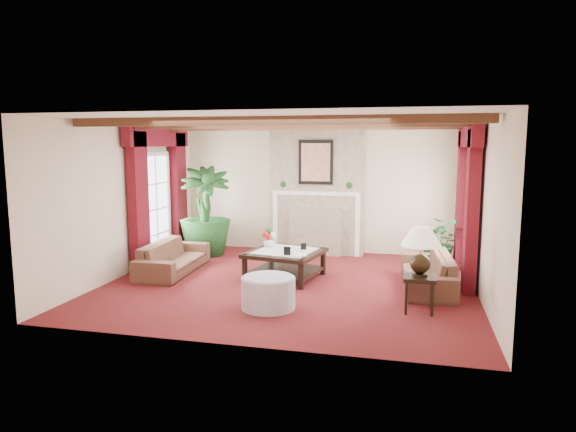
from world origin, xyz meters
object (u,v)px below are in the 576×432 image
(side_table, at_px, (419,294))
(coffee_table, at_px, (285,265))
(sofa_right, at_px, (428,266))
(sofa_left, at_px, (173,252))
(ottoman, at_px, (268,293))
(potted_palm, at_px, (205,230))

(side_table, bearing_deg, coffee_table, 150.04)
(sofa_right, relative_size, coffee_table, 1.63)
(sofa_left, height_order, coffee_table, sofa_left)
(coffee_table, bearing_deg, ottoman, -73.90)
(potted_palm, relative_size, coffee_table, 1.81)
(sofa_right, distance_m, side_table, 1.27)
(sofa_left, xyz_separation_m, sofa_right, (4.49, 0.01, -0.00))
(ottoman, bearing_deg, coffee_table, 95.57)
(potted_palm, height_order, ottoman, potted_palm)
(potted_palm, distance_m, side_table, 5.15)
(coffee_table, distance_m, side_table, 2.60)
(sofa_right, height_order, ottoman, sofa_right)
(sofa_left, distance_m, potted_palm, 1.53)
(sofa_left, xyz_separation_m, ottoman, (2.25, -1.60, -0.15))
(ottoman, bearing_deg, sofa_left, 144.70)
(sofa_left, height_order, potted_palm, potted_palm)
(side_table, xyz_separation_m, ottoman, (-2.09, -0.35, -0.03))
(sofa_left, relative_size, coffee_table, 1.64)
(sofa_right, distance_m, coffee_table, 2.40)
(sofa_left, distance_m, ottoman, 2.77)
(sofa_left, relative_size, side_table, 3.80)
(sofa_left, relative_size, potted_palm, 0.91)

